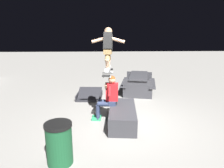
# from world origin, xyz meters

# --- Properties ---
(ground_plane) EXTENTS (40.00, 40.00, 0.00)m
(ground_plane) POSITION_xyz_m (0.00, 0.00, 0.00)
(ground_plane) COLOR gray
(ledge_box_main) EXTENTS (1.69, 0.84, 0.46)m
(ledge_box_main) POSITION_xyz_m (0.02, 0.07, 0.23)
(ledge_box_main) COLOR #38383D
(ledge_box_main) RESTS_ON ground
(person_sitting_on_ledge) EXTENTS (0.60, 0.77, 1.30)m
(person_sitting_on_ledge) POSITION_xyz_m (0.30, 0.45, 0.71)
(person_sitting_on_ledge) COLOR #2D3856
(person_sitting_on_ledge) RESTS_ON ground
(skateboard) EXTENTS (1.03, 0.32, 0.17)m
(skateboard) POSITION_xyz_m (0.21, 0.46, 1.39)
(skateboard) COLOR black
(skater_airborne) EXTENTS (0.63, 0.89, 1.12)m
(skater_airborne) POSITION_xyz_m (0.27, 0.45, 2.08)
(skater_airborne) COLOR white
(kicker_ramp) EXTENTS (1.01, 0.98, 0.42)m
(kicker_ramp) POSITION_xyz_m (2.26, 1.12, 0.07)
(kicker_ramp) COLOR #28282D
(kicker_ramp) RESTS_ON ground
(picnic_table_back) EXTENTS (1.94, 1.66, 0.75)m
(picnic_table_back) POSITION_xyz_m (2.91, -0.85, 0.50)
(picnic_table_back) COLOR #38383D
(picnic_table_back) RESTS_ON ground
(trash_bin) EXTENTS (0.52, 0.52, 0.83)m
(trash_bin) POSITION_xyz_m (-1.68, 1.44, 0.42)
(trash_bin) COLOR #19512D
(trash_bin) RESTS_ON ground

